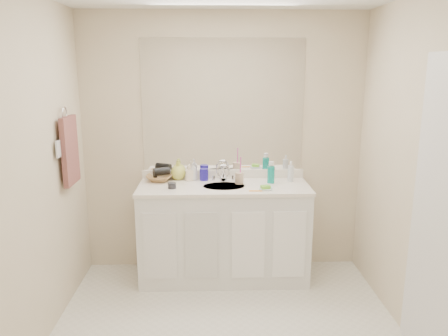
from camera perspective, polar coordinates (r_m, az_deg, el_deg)
wall_back at (r=4.08m, az=-0.14°, el=3.09°), size 2.60×0.02×2.40m
wall_front at (r=1.59m, az=2.55°, el=-13.47°), size 2.60×0.02×2.40m
wall_left at (r=3.05m, az=-24.62°, el=-1.58°), size 0.02×2.60×2.40m
wall_right at (r=3.14m, az=25.01°, el=-1.21°), size 0.02×2.60×2.40m
vanity_cabinet at (r=4.03m, az=-0.02°, el=-8.53°), size 1.50×0.55×0.85m
countertop at (r=3.89m, az=-0.02°, el=-2.49°), size 1.52×0.57×0.03m
backsplash at (r=4.12m, az=-0.13°, el=-0.78°), size 1.52×0.03×0.08m
sink_basin at (r=3.87m, az=-0.01°, el=-2.53°), size 0.37×0.37×0.02m
faucet at (r=4.02m, az=-0.09°, el=-0.92°), size 0.02×0.02×0.11m
mirror at (r=4.03m, az=-0.14°, el=8.12°), size 1.48×0.01×1.20m
blue_mug at (r=4.05m, az=-2.63°, el=-0.84°), size 0.10×0.10×0.11m
tan_cup at (r=3.93m, az=2.01°, el=-1.33°), size 0.09×0.09×0.10m
toothbrush at (r=3.90m, az=2.17°, el=0.07°), size 0.01×0.04×0.20m
mouthwash_bottle at (r=3.97m, az=6.15°, el=-0.85°), size 0.09×0.09×0.15m
clear_pump_bottle at (r=4.05m, az=8.70°, el=-0.72°), size 0.06×0.06×0.15m
soap_dish at (r=3.76m, az=5.44°, el=-2.76°), size 0.12×0.10×0.01m
green_soap at (r=3.75m, az=5.44°, el=-2.49°), size 0.09×0.07×0.03m
orange_comb at (r=3.71m, az=4.15°, el=-3.00°), size 0.11×0.03×0.00m
dark_jar at (r=3.81m, az=-6.81°, el=-2.29°), size 0.09×0.09×0.05m
soap_bottle_white at (r=4.04m, az=-3.99°, el=-0.47°), size 0.08×0.08×0.17m
soap_bottle_cream at (r=4.05m, az=-4.50°, el=-0.57°), size 0.07×0.07×0.15m
soap_bottle_yellow at (r=4.09m, az=-6.01°, el=-0.25°), size 0.16×0.16×0.18m
wicker_basket at (r=4.07m, az=-8.43°, el=-1.28°), size 0.26×0.26×0.06m
hair_dryer at (r=4.05m, az=-8.18°, el=-0.44°), size 0.16×0.13×0.07m
towel_ring at (r=3.70m, az=-20.13°, el=6.72°), size 0.01×0.11×0.11m
hand_towel at (r=3.73m, az=-19.47°, el=2.16°), size 0.04×0.32×0.55m
switch_plate at (r=3.54m, az=-20.83°, el=2.33°), size 0.01×0.08×0.13m
door at (r=2.94m, az=27.01°, el=-6.43°), size 0.02×0.82×2.00m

